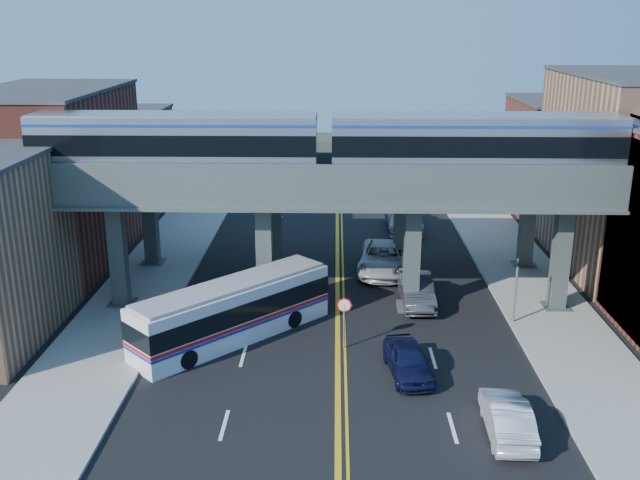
# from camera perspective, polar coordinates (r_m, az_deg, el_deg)

# --- Properties ---
(ground) EXTENTS (120.00, 120.00, 0.00)m
(ground) POSITION_cam_1_polar(r_m,az_deg,el_deg) (32.47, 1.44, -10.94)
(ground) COLOR black
(ground) RESTS_ON ground
(sidewalk_west) EXTENTS (5.00, 70.00, 0.16)m
(sidewalk_west) POSITION_cam_1_polar(r_m,az_deg,el_deg) (43.03, -14.13, -4.02)
(sidewalk_west) COLOR gray
(sidewalk_west) RESTS_ON ground
(sidewalk_east) EXTENTS (5.00, 70.00, 0.16)m
(sidewalk_east) POSITION_cam_1_polar(r_m,az_deg,el_deg) (43.12, 16.92, -4.21)
(sidewalk_east) COLOR gray
(sidewalk_east) RESTS_ON ground
(building_west_b) EXTENTS (8.00, 14.00, 11.00)m
(building_west_b) POSITION_cam_1_polar(r_m,az_deg,el_deg) (49.21, -20.71, 4.66)
(building_west_b) COLOR brown
(building_west_b) RESTS_ON ground
(building_west_c) EXTENTS (8.00, 10.00, 8.00)m
(building_west_c) POSITION_cam_1_polar(r_m,az_deg,el_deg) (61.49, -16.19, 6.02)
(building_west_c) COLOR #9C7051
(building_west_c) RESTS_ON ground
(building_east_b) EXTENTS (8.00, 14.00, 12.00)m
(building_east_b) POSITION_cam_1_polar(r_m,az_deg,el_deg) (49.23, 23.62, 4.93)
(building_east_b) COLOR #9C7051
(building_east_b) RESTS_ON ground
(building_east_c) EXTENTS (8.00, 10.00, 9.00)m
(building_east_c) POSITION_cam_1_polar(r_m,az_deg,el_deg) (61.50, 19.03, 6.24)
(building_east_c) COLOR brown
(building_east_c) RESTS_ON ground
(elevated_viaduct_near) EXTENTS (52.00, 3.60, 7.40)m
(elevated_viaduct_near) POSITION_cam_1_polar(r_m,az_deg,el_deg) (37.65, 1.49, 3.67)
(elevated_viaduct_near) COLOR #414B47
(elevated_viaduct_near) RESTS_ON ground
(elevated_viaduct_far) EXTENTS (52.00, 3.60, 7.40)m
(elevated_viaduct_far) POSITION_cam_1_polar(r_m,az_deg,el_deg) (44.48, 1.47, 5.81)
(elevated_viaduct_far) COLOR #414B47
(elevated_viaduct_far) RESTS_ON ground
(transit_train) EXTENTS (45.69, 2.86, 3.33)m
(transit_train) POSITION_cam_1_polar(r_m,az_deg,el_deg) (37.78, 12.29, 7.56)
(transit_train) COLOR black
(transit_train) RESTS_ON elevated_viaduct_near
(stop_sign) EXTENTS (0.76, 0.09, 2.63)m
(stop_sign) POSITION_cam_1_polar(r_m,az_deg,el_deg) (34.40, 1.95, -5.98)
(stop_sign) COLOR slate
(stop_sign) RESTS_ON ground
(traffic_signal) EXTENTS (0.15, 0.18, 4.10)m
(traffic_signal) POSITION_cam_1_polar(r_m,az_deg,el_deg) (38.14, 15.43, -3.35)
(traffic_signal) COLOR slate
(traffic_signal) RESTS_ON ground
(transit_bus) EXTENTS (9.38, 9.45, 2.81)m
(transit_bus) POSITION_cam_1_polar(r_m,az_deg,el_deg) (35.80, -6.96, -5.70)
(transit_bus) COLOR silver
(transit_bus) RESTS_ON ground
(car_lane_a) EXTENTS (2.29, 4.49, 1.46)m
(car_lane_a) POSITION_cam_1_polar(r_m,az_deg,el_deg) (32.60, 7.06, -9.49)
(car_lane_a) COLOR black
(car_lane_a) RESTS_ON ground
(car_lane_b) EXTENTS (1.77, 4.93, 1.62)m
(car_lane_b) POSITION_cam_1_polar(r_m,az_deg,el_deg) (40.25, 7.73, -4.03)
(car_lane_b) COLOR #2E2F31
(car_lane_b) RESTS_ON ground
(car_lane_c) EXTENTS (3.68, 6.66, 1.77)m
(car_lane_c) POSITION_cam_1_polar(r_m,az_deg,el_deg) (45.11, 5.09, -1.45)
(car_lane_c) COLOR #BBBBBD
(car_lane_c) RESTS_ON ground
(car_lane_d) EXTENTS (2.60, 6.34, 1.84)m
(car_lane_d) POSITION_cam_1_polar(r_m,az_deg,el_deg) (54.24, 6.69, 1.79)
(car_lane_d) COLOR #A1A2A6
(car_lane_d) RESTS_ON ground
(car_parked_curb) EXTENTS (1.70, 4.48, 1.46)m
(car_parked_curb) POSITION_cam_1_polar(r_m,az_deg,el_deg) (29.10, 14.75, -13.53)
(car_parked_curb) COLOR silver
(car_parked_curb) RESTS_ON ground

